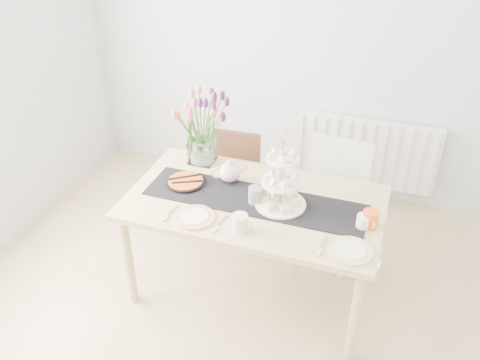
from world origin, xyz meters
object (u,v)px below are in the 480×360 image
(mug_orange, at_px, (370,219))
(cake_stand, at_px, (281,188))
(dining_table, at_px, (254,210))
(plate_right, at_px, (350,251))
(chair_brown, at_px, (232,175))
(tulip_vase, at_px, (201,118))
(radiator, at_px, (364,152))
(chair_white, at_px, (333,193))
(tart_tin, at_px, (186,182))
(mug_grey, at_px, (256,196))
(cream_jug, at_px, (363,222))
(plate_left, at_px, (195,217))
(mug_white, at_px, (240,223))
(teapot, at_px, (230,172))

(mug_orange, bearing_deg, cake_stand, 118.17)
(mug_orange, bearing_deg, dining_table, 118.49)
(cake_stand, relative_size, plate_right, 1.88)
(chair_brown, distance_m, tulip_vase, 0.72)
(radiator, xyz_separation_m, tulip_vase, (-1.03, -1.06, 0.64))
(chair_white, xyz_separation_m, tart_tin, (-0.90, -0.55, 0.24))
(chair_brown, xyz_separation_m, mug_grey, (0.41, -0.70, 0.35))
(cream_jug, distance_m, mug_orange, 0.04)
(mug_orange, height_order, plate_left, mug_orange)
(cake_stand, xyz_separation_m, cream_jug, (0.51, -0.05, -0.09))
(chair_white, distance_m, mug_orange, 0.74)
(chair_brown, relative_size, plate_left, 3.15)
(chair_white, bearing_deg, mug_white, -108.68)
(plate_right, bearing_deg, plate_left, -180.00)
(mug_grey, xyz_separation_m, plate_left, (-0.30, -0.27, -0.05))
(chair_brown, xyz_separation_m, mug_orange, (1.11, -0.71, 0.35))
(radiator, height_order, plate_left, plate_left)
(dining_table, relative_size, chair_brown, 2.04)
(teapot, distance_m, plate_left, 0.46)
(plate_right, bearing_deg, mug_grey, 156.75)
(tart_tin, distance_m, mug_white, 0.61)
(plate_right, bearing_deg, radiator, 93.57)
(teapot, height_order, cream_jug, teapot)
(tulip_vase, bearing_deg, plate_right, -29.16)
(tulip_vase, relative_size, plate_left, 2.46)
(plate_right, bearing_deg, chair_white, 104.85)
(radiator, xyz_separation_m, chair_brown, (-0.93, -0.72, 0.00))
(dining_table, relative_size, chair_white, 1.77)
(tart_tin, bearing_deg, chair_brown, 82.10)
(chair_brown, xyz_separation_m, teapot, (0.17, -0.52, 0.37))
(tulip_vase, relative_size, cake_stand, 1.33)
(radiator, bearing_deg, mug_white, -107.01)
(cream_jug, bearing_deg, mug_white, -138.73)
(teapot, xyz_separation_m, plate_right, (0.87, -0.45, -0.07))
(radiator, height_order, chair_brown, chair_brown)
(teapot, relative_size, mug_white, 2.16)
(cream_jug, xyz_separation_m, mug_white, (-0.66, -0.26, 0.01))
(teapot, xyz_separation_m, mug_grey, (0.24, -0.18, -0.02))
(cake_stand, distance_m, tart_tin, 0.67)
(tart_tin, bearing_deg, cream_jug, -4.15)
(cake_stand, relative_size, mug_orange, 4.23)
(chair_white, relative_size, mug_white, 8.32)
(tulip_vase, xyz_separation_m, mug_grey, (0.51, -0.36, -0.28))
(teapot, bearing_deg, mug_white, -87.38)
(chair_brown, xyz_separation_m, tart_tin, (-0.09, -0.65, 0.31))
(radiator, distance_m, cream_jug, 1.50)
(chair_brown, distance_m, mug_grey, 0.88)
(radiator, bearing_deg, mug_grey, -110.28)
(tulip_vase, height_order, plate_left, tulip_vase)
(tart_tin, distance_m, mug_grey, 0.50)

